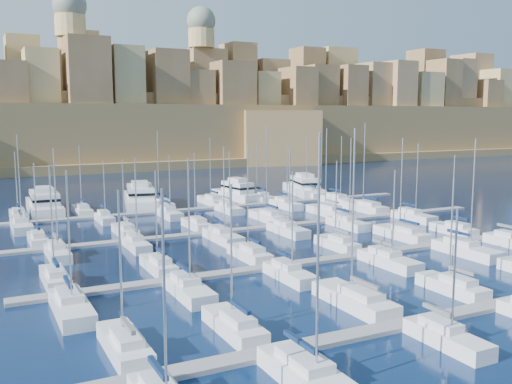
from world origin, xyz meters
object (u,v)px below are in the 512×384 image
sailboat_0 (125,345)px  sailboat_2 (355,299)px  motor_yacht_d (304,187)px  motor_yacht_b (140,197)px  motor_yacht_c (236,192)px  motor_yacht_a (44,204)px

sailboat_0 → sailboat_2: (22.56, 0.85, 0.05)m
sailboat_0 → motor_yacht_d: size_ratio=0.72×
sailboat_0 → motor_yacht_b: size_ratio=0.64×
motor_yacht_c → motor_yacht_a: bearing=176.7°
sailboat_0 → sailboat_2: size_ratio=0.75×
motor_yacht_c → sailboat_0: bearing=-120.9°
sailboat_2 → motor_yacht_a: size_ratio=0.93×
sailboat_0 → motor_yacht_c: sailboat_0 is taller
sailboat_2 → motor_yacht_b: 70.87m
motor_yacht_b → motor_yacht_d: (38.67, -1.01, 0.00)m
motor_yacht_a → motor_yacht_b: (18.66, 0.44, -0.00)m
motor_yacht_c → motor_yacht_d: 18.23m
sailboat_2 → motor_yacht_b: bearing=91.4°
motor_yacht_d → motor_yacht_b: bearing=178.5°
sailboat_2 → motor_yacht_d: sailboat_2 is taller
sailboat_2 → motor_yacht_c: (18.79, 68.17, 0.94)m
motor_yacht_d → motor_yacht_c: bearing=-174.8°
motor_yacht_a → motor_yacht_b: size_ratio=0.92×
motor_yacht_c → motor_yacht_d: same height
motor_yacht_d → sailboat_0: bearing=-130.1°
motor_yacht_c → sailboat_2: bearing=-105.4°
sailboat_2 → motor_yacht_a: (-20.38, 70.40, 0.94)m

